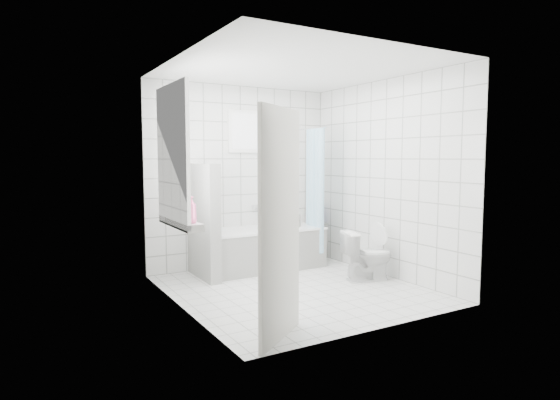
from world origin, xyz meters
TOP-DOWN VIEW (x-y plane):
  - ground at (0.00, 0.00)m, footprint 3.00×3.00m
  - ceiling at (0.00, 0.00)m, footprint 3.00×3.00m
  - wall_back at (0.00, 1.50)m, footprint 2.80×0.02m
  - wall_front at (0.00, -1.50)m, footprint 2.80×0.02m
  - wall_left at (-1.40, 0.00)m, footprint 0.02×3.00m
  - wall_right at (1.40, 0.00)m, footprint 0.02×3.00m
  - window_left at (-1.35, 0.30)m, footprint 0.01×0.90m
  - window_back at (0.10, 1.46)m, footprint 0.50×0.01m
  - window_sill at (-1.31, 0.30)m, footprint 0.18×1.02m
  - door at (-0.93, -1.24)m, footprint 0.67×0.51m
  - bathtub at (0.16, 1.12)m, footprint 1.69×0.77m
  - partition_wall at (-0.75, 1.07)m, footprint 0.15×0.85m
  - tiled_ledge at (1.26, 1.38)m, footprint 0.40×0.24m
  - toilet at (1.03, -0.11)m, footprint 0.71×0.52m
  - curtain_rod at (0.95, 1.10)m, footprint 0.02×0.80m
  - shower_curtain at (0.95, 0.97)m, footprint 0.14×0.48m
  - tub_faucet at (0.26, 1.46)m, footprint 0.18×0.06m
  - sill_bottles at (-1.30, 0.19)m, footprint 0.16×0.62m
  - ledge_bottles at (1.26, 1.37)m, footprint 0.20×0.18m

SIDE VIEW (x-z plane):
  - ground at x=0.00m, z-range 0.00..0.00m
  - tiled_ledge at x=1.26m, z-range 0.00..0.55m
  - bathtub at x=0.16m, z-range 0.00..0.58m
  - toilet at x=1.03m, z-range 0.00..0.65m
  - ledge_bottles at x=1.26m, z-range 0.54..0.80m
  - partition_wall at x=-0.75m, z-range 0.00..1.50m
  - tub_faucet at x=0.26m, z-range 0.82..0.88m
  - window_sill at x=-1.31m, z-range 0.82..0.90m
  - door at x=-0.93m, z-range 0.00..2.00m
  - sill_bottles at x=-1.30m, z-range 0.88..1.16m
  - shower_curtain at x=0.95m, z-range 0.21..1.99m
  - wall_back at x=0.00m, z-range 0.00..2.60m
  - wall_front at x=0.00m, z-range 0.00..2.60m
  - wall_left at x=-1.40m, z-range 0.00..2.60m
  - wall_right at x=1.40m, z-range 0.00..2.60m
  - window_left at x=-1.35m, z-range 0.90..2.30m
  - window_back at x=0.10m, z-range 1.70..2.20m
  - curtain_rod at x=0.95m, z-range 1.99..2.01m
  - ceiling at x=0.00m, z-range 2.60..2.60m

